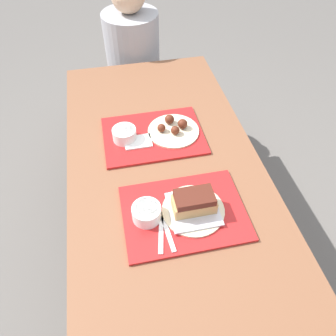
{
  "coord_description": "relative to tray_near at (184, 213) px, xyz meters",
  "views": [
    {
      "loc": [
        -0.18,
        -0.91,
        1.74
      ],
      "look_at": [
        0.0,
        -0.04,
        0.76
      ],
      "focal_mm": 35.0,
      "sensor_mm": 36.0,
      "label": 1
    }
  ],
  "objects": [
    {
      "name": "ground_plane",
      "position": [
        -0.02,
        0.24,
        -0.73
      ],
      "size": [
        12.0,
        12.0,
        0.0
      ],
      "primitive_type": "plane",
      "color": "#605B56"
    },
    {
      "name": "picnic_table",
      "position": [
        -0.02,
        0.24,
        -0.1
      ],
      "size": [
        0.82,
        1.73,
        0.72
      ],
      "color": "brown",
      "rests_on": "ground_plane"
    },
    {
      "name": "picnic_bench_far",
      "position": [
        -0.02,
        1.32,
        -0.35
      ],
      "size": [
        0.78,
        0.28,
        0.46
      ],
      "color": "brown",
      "rests_on": "ground_plane"
    },
    {
      "name": "tray_near",
      "position": [
        0.0,
        0.0,
        0.0
      ],
      "size": [
        0.45,
        0.33,
        0.01
      ],
      "color": "red",
      "rests_on": "picnic_table"
    },
    {
      "name": "tray_far",
      "position": [
        -0.04,
        0.44,
        0.0
      ],
      "size": [
        0.45,
        0.33,
        0.01
      ],
      "color": "red",
      "rests_on": "picnic_table"
    },
    {
      "name": "bowl_coleslaw_near",
      "position": [
        -0.14,
        0.0,
        0.04
      ],
      "size": [
        0.11,
        0.11,
        0.06
      ],
      "color": "white",
      "rests_on": "tray_near"
    },
    {
      "name": "brisket_sandwich_plate",
      "position": [
        0.03,
        -0.0,
        0.04
      ],
      "size": [
        0.23,
        0.23,
        0.1
      ],
      "color": "beige",
      "rests_on": "tray_near"
    },
    {
      "name": "plastic_fork_near",
      "position": [
        -0.1,
        -0.07,
        0.01
      ],
      "size": [
        0.05,
        0.17,
        0.0
      ],
      "color": "white",
      "rests_on": "tray_near"
    },
    {
      "name": "plastic_knife_near",
      "position": [
        -0.08,
        -0.07,
        0.01
      ],
      "size": [
        0.03,
        0.17,
        0.0
      ],
      "color": "white",
      "rests_on": "tray_near"
    },
    {
      "name": "condiment_packet",
      "position": [
        0.03,
        0.07,
        0.01
      ],
      "size": [
        0.04,
        0.03,
        0.01
      ],
      "color": "#A59E93",
      "rests_on": "tray_near"
    },
    {
      "name": "bowl_coleslaw_far",
      "position": [
        -0.17,
        0.44,
        0.04
      ],
      "size": [
        0.11,
        0.11,
        0.06
      ],
      "color": "white",
      "rests_on": "tray_far"
    },
    {
      "name": "wings_plate_far",
      "position": [
        0.06,
        0.45,
        0.02
      ],
      "size": [
        0.24,
        0.24,
        0.05
      ],
      "color": "beige",
      "rests_on": "tray_far"
    },
    {
      "name": "napkin_far",
      "position": [
        -0.11,
        0.41,
        0.01
      ],
      "size": [
        0.12,
        0.08,
        0.01
      ],
      "color": "white",
      "rests_on": "tray_far"
    },
    {
      "name": "person_seated_across",
      "position": [
        -0.02,
        1.32,
        0.0
      ],
      "size": [
        0.35,
        0.35,
        0.67
      ],
      "color": "#9E9EA3",
      "rests_on": "picnic_bench_far"
    }
  ]
}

